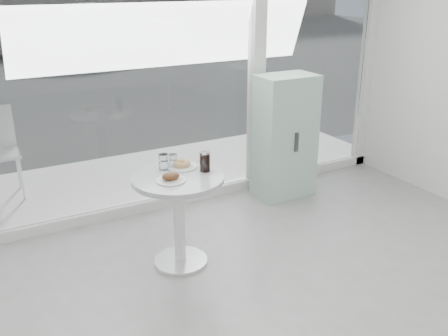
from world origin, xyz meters
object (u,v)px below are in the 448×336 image
mint_cabinet (285,137)px  water_tumbler_a (164,163)px  main_table (179,202)px  water_tumbler_b (173,161)px  plate_fritter (171,178)px  plate_donut (182,165)px  car_silver (108,31)px  cola_glass (205,162)px

mint_cabinet → water_tumbler_a: size_ratio=10.39×
main_table → water_tumbler_b: (0.05, 0.20, 0.27)m
plate_fritter → water_tumbler_a: size_ratio=1.81×
plate_donut → water_tumbler_a: (-0.14, 0.03, 0.03)m
car_silver → plate_fritter: size_ratio=20.38×
plate_fritter → plate_donut: 0.30m
car_silver → water_tumbler_b: car_silver is taller
car_silver → water_tumbler_a: car_silver is taller
water_tumbler_b → cola_glass: cola_glass is taller
plate_fritter → plate_donut: size_ratio=0.92×
cola_glass → main_table: bearing=179.4°
mint_cabinet → water_tumbler_b: bearing=-159.4°
main_table → plate_fritter: 0.27m
water_tumbler_a → car_silver: bearing=75.7°
water_tumbler_b → main_table: bearing=-104.1°
main_table → plate_donut: bearing=56.2°
mint_cabinet → plate_fritter: bearing=-152.9°
mint_cabinet → water_tumbler_b: size_ratio=12.00×
plate_donut → water_tumbler_a: 0.15m
main_table → water_tumbler_b: size_ratio=7.12×
plate_donut → water_tumbler_b: (-0.06, 0.04, 0.03)m
car_silver → plate_donut: size_ratio=18.76×
water_tumbler_a → mint_cabinet: bearing=19.5°
main_table → mint_cabinet: size_ratio=0.59×
mint_cabinet → car_silver: 10.73m
mint_cabinet → water_tumbler_a: mint_cabinet is taller
water_tumbler_b → car_silver: bearing=76.1°
main_table → plate_donut: (0.11, 0.16, 0.24)m
plate_fritter → cola_glass: 0.33m
main_table → mint_cabinet: bearing=26.1°
plate_donut → car_silver: bearing=76.4°
plate_donut → water_tumbler_b: water_tumbler_b is taller
mint_cabinet → water_tumbler_a: 1.69m
plate_fritter → cola_glass: size_ratio=1.43×
main_table → plate_fritter: (-0.08, -0.07, 0.25)m
main_table → car_silver: car_silver is taller
water_tumbler_a → cola_glass: bearing=-36.4°
main_table → plate_donut: plate_donut is taller
mint_cabinet → cola_glass: bearing=-149.7°
plate_donut → cola_glass: size_ratio=1.55×
mint_cabinet → plate_donut: size_ratio=5.28×
main_table → water_tumbler_b: water_tumbler_b is taller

